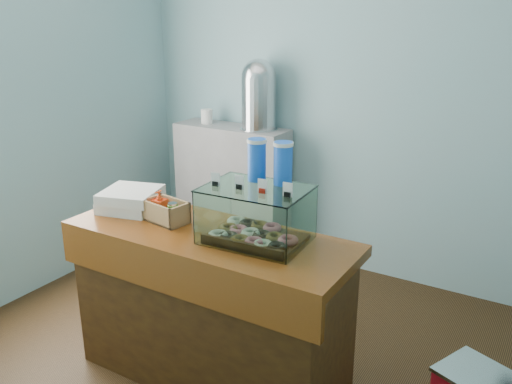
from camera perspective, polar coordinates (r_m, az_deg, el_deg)
The scene contains 8 objects.
ground at distance 3.51m, azimuth -2.11°, elevation -16.57°, with size 3.50×3.50×0.00m, color black.
room_shell at distance 2.88m, azimuth -1.99°, elevation 12.27°, with size 3.54×3.04×2.82m.
counter at distance 3.09m, azimuth -4.85°, elevation -11.90°, with size 1.60×0.60×0.90m.
back_shelf at distance 4.71m, azimuth -2.53°, elevation 0.35°, with size 1.00×0.32×1.10m, color gray.
display_case at distance 2.75m, azimuth 0.21°, elevation -1.92°, with size 0.54×0.41×0.50m.
condiment_crate at distance 3.06m, azimuth -9.53°, elevation -1.97°, with size 0.27×0.19×0.17m.
pastry_boxes at distance 3.28m, azimuth -13.04°, elevation -0.77°, with size 0.39×0.39×0.12m.
coffee_urn at distance 4.39m, azimuth 0.29°, elevation 10.39°, with size 0.31×0.31×0.56m.
Camera 1 is at (1.60, -2.39, 2.02)m, focal length 38.00 mm.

